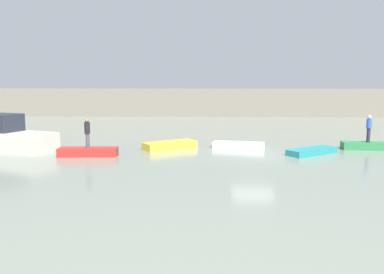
% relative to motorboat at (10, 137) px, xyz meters
% --- Properties ---
extents(ground_plane, '(120.00, 120.00, 0.00)m').
position_rel_motorboat_xyz_m(ground_plane, '(15.14, -0.80, -0.82)').
color(ground_plane, gray).
extents(embankment_wall, '(80.00, 1.20, 3.43)m').
position_rel_motorboat_xyz_m(embankment_wall, '(15.14, 24.33, 0.89)').
color(embankment_wall, gray).
rests_on(embankment_wall, ground_plane).
extents(motorboat, '(6.18, 4.11, 2.28)m').
position_rel_motorboat_xyz_m(motorboat, '(0.00, 0.00, 0.00)').
color(motorboat, beige).
rests_on(motorboat, ground_plane).
extents(rowboat_red, '(3.42, 1.16, 0.49)m').
position_rel_motorboat_xyz_m(rowboat_red, '(5.44, -1.69, -0.58)').
color(rowboat_red, red).
rests_on(rowboat_red, ground_plane).
extents(rowboat_yellow, '(3.52, 2.92, 0.47)m').
position_rel_motorboat_xyz_m(rowboat_yellow, '(9.97, 0.93, -0.59)').
color(rowboat_yellow, gold).
rests_on(rowboat_yellow, ground_plane).
extents(rowboat_white, '(3.45, 1.50, 0.39)m').
position_rel_motorboat_xyz_m(rowboat_white, '(14.40, 1.41, -0.63)').
color(rowboat_white, white).
rests_on(rowboat_white, ground_plane).
extents(rowboat_teal, '(3.37, 2.77, 0.36)m').
position_rel_motorboat_xyz_m(rowboat_teal, '(18.61, -0.62, -0.64)').
color(rowboat_teal, teal).
rests_on(rowboat_teal, ground_plane).
extents(rowboat_green, '(3.22, 1.31, 0.46)m').
position_rel_motorboat_xyz_m(rowboat_green, '(22.61, 1.22, -0.59)').
color(rowboat_green, '#2D7F47').
rests_on(rowboat_green, ground_plane).
extents(person_dark_shirt, '(0.32, 0.32, 1.72)m').
position_rel_motorboat_xyz_m(person_dark_shirt, '(5.44, -1.69, 0.63)').
color(person_dark_shirt, '#4C4C56').
rests_on(person_dark_shirt, rowboat_red).
extents(person_blue_shirt, '(0.32, 0.32, 1.75)m').
position_rel_motorboat_xyz_m(person_blue_shirt, '(22.61, 1.22, 0.62)').
color(person_blue_shirt, '#232838').
rests_on(person_blue_shirt, rowboat_green).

